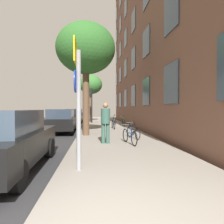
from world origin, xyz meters
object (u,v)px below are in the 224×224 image
Objects in this scene: tree_near at (86,50)px; car_2 at (74,116)px; tree_far at (91,85)px; bicycle_2 at (113,124)px; bicycle_0 at (130,136)px; bicycle_1 at (133,132)px; bicycle_3 at (124,122)px; pedestrian_0 at (105,120)px; car_3 at (77,114)px; traffic_light at (91,99)px; car_0 at (6,140)px; bicycle_4 at (114,120)px; car_1 at (62,121)px; sign_post at (78,96)px.

tree_near is 11.52m from car_2.
bicycle_2 is (1.86, -8.88, -4.08)m from tree_far.
bicycle_2 is at bearing 90.43° from bicycle_0.
bicycle_1 is (0.49, 1.58, -0.01)m from bicycle_0.
tree_far is at bearing 99.86° from bicycle_1.
tree_near is 3.95× the size of bicycle_0.
bicycle_2 is at bearing 60.65° from tree_near.
bicycle_2 is at bearing -121.29° from bicycle_3.
car_3 is (-3.07, 21.69, -0.31)m from pedestrian_0.
traffic_light is at bearing -16.89° from car_2.
tree_far is at bearing -71.34° from car_3.
traffic_light is at bearing 93.64° from pedestrian_0.
bicycle_4 is at bearing 72.71° from car_0.
tree_near is 5.46m from bicycle_1.
bicycle_2 is 0.39× the size of car_0.
car_2 is at bearing 109.49° from bicycle_1.
car_1 is (-4.78, -3.02, 0.36)m from bicycle_3.
tree_near reaches higher than car_1.
tree_near is at bearing 90.37° from sign_post.
bicycle_0 is 4.95m from car_0.
bicycle_1 is 0.37× the size of car_0.
pedestrian_0 is at bearing -98.98° from bicycle_2.
car_3 is (-2.10, 18.90, -4.25)m from tree_near.
tree_near is 4.02× the size of bicycle_1.
traffic_light is (0.11, 16.45, 0.73)m from sign_post.
tree_far reaches higher than car_1.
sign_post is 2.24m from car_0.
car_0 is at bearing -96.03° from tree_far.
bicycle_4 is 10.79m from pedestrian_0.
tree_near is 5.11m from car_1.
pedestrian_0 is (0.81, -12.78, -1.55)m from traffic_light.
traffic_light is 2.23× the size of bicycle_3.
car_2 is (-3.71, 7.08, 0.36)m from bicycle_2.
pedestrian_0 reaches higher than bicycle_4.
car_0 is at bearing -106.85° from tree_near.
pedestrian_0 is 4.36m from car_0.
car_3 is at bearing 110.59° from bicycle_3.
car_2 is 0.98× the size of car_3.
traffic_light reaches higher than bicycle_1.
bicycle_4 is (2.40, -4.51, -4.07)m from tree_far.
car_2 reaches higher than bicycle_2.
bicycle_4 is 0.43× the size of car_2.
car_2 is at bearing 117.68° from bicycle_2.
bicycle_3 is 0.99× the size of bicycle_4.
traffic_light is 2.21× the size of bicycle_2.
bicycle_4 is at bearing 87.43° from bicycle_0.
tree_far is 1.40× the size of car_3.
traffic_light is 13.34m from bicycle_0.
car_2 is at bearing 163.11° from traffic_light.
car_0 and car_2 have the same top height.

